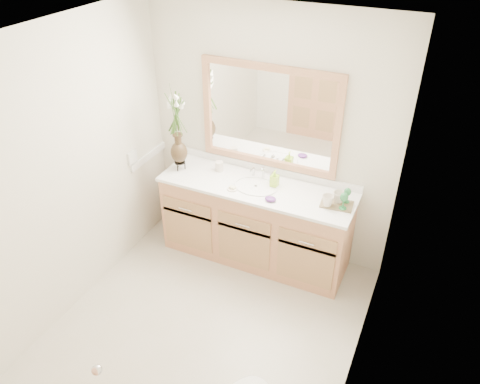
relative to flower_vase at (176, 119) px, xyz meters
The scene contains 22 objects.
floor 1.86m from the flower_vase, 50.98° to the right, with size 2.60×2.60×0.00m, color #BEB5A2.
ceiling 1.64m from the flower_vase, 50.98° to the right, with size 2.40×2.60×0.02m, color white.
wall_back 0.87m from the flower_vase, 21.58° to the left, with size 2.40×0.02×2.40m, color silver.
wall_front 2.42m from the flower_vase, 70.75° to the right, with size 2.40×0.02×2.40m, color silver.
wall_left 1.07m from the flower_vase, 112.22° to the right, with size 0.02×2.60×2.40m, color silver.
wall_right 2.23m from the flower_vase, 26.23° to the right, with size 0.02×2.60×2.40m, color silver.
vanity 1.25m from the flower_vase, ahead, with size 1.80×0.55×0.80m.
counter 0.96m from the flower_vase, ahead, with size 1.84×0.57×0.03m, color white.
sink 0.99m from the flower_vase, ahead, with size 0.38×0.34×0.23m.
mirror 0.85m from the flower_vase, 20.21° to the left, with size 1.32×0.04×0.97m.
switch_plate 0.58m from the flower_vase, 150.52° to the right, with size 0.02×0.12×0.12m, color white.
door 2.35m from the flower_vase, 77.63° to the right, with size 0.80×0.03×2.00m, color tan.
flower_vase is the anchor object (origin of this frame).
tumbler 0.61m from the flower_vase, 19.96° to the left, with size 0.08×0.08×0.10m, color beige.
soap_dish 0.82m from the flower_vase, 11.23° to the right, with size 0.09×0.09×0.03m.
soap_bottle 1.05m from the flower_vase, ahead, with size 0.06×0.07×0.14m, color #ACE135.
purple_dish 1.14m from the flower_vase, ahead, with size 0.10×0.08×0.04m, color #592777.
tray 1.64m from the flower_vase, ahead, with size 0.27×0.18×0.01m, color brown.
mug_left 1.55m from the flower_vase, ahead, with size 0.10×0.10×0.10m, color beige.
mug_right 1.62m from the flower_vase, ahead, with size 0.11×0.10×0.11m, color beige.
goblet_front 1.67m from the flower_vase, ahead, with size 0.07×0.07×0.16m.
goblet_back 1.67m from the flower_vase, ahead, with size 0.06×0.06×0.14m.
Camera 1 is at (1.40, -2.37, 3.12)m, focal length 35.00 mm.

